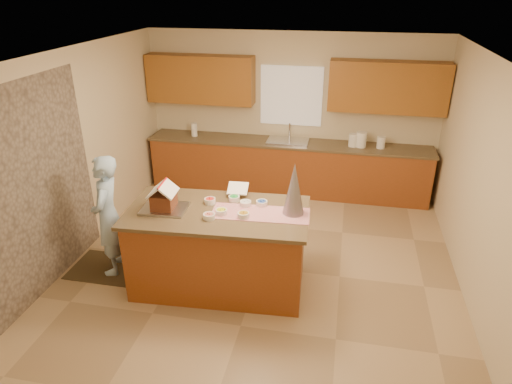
% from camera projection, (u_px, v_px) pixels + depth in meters
% --- Properties ---
extents(floor, '(5.50, 5.50, 0.00)m').
position_uv_depth(floor, '(260.00, 267.00, 5.98)').
color(floor, tan).
rests_on(floor, ground).
extents(ceiling, '(5.50, 5.50, 0.00)m').
position_uv_depth(ceiling, '(261.00, 57.00, 4.83)').
color(ceiling, silver).
rests_on(ceiling, floor).
extents(wall_back, '(5.50, 5.50, 0.00)m').
position_uv_depth(wall_back, '(291.00, 113.00, 7.84)').
color(wall_back, beige).
rests_on(wall_back, floor).
extents(wall_front, '(5.50, 5.50, 0.00)m').
position_uv_depth(wall_front, '(181.00, 333.00, 2.96)').
color(wall_front, beige).
rests_on(wall_front, floor).
extents(wall_left, '(5.50, 5.50, 0.00)m').
position_uv_depth(wall_left, '(71.00, 158.00, 5.85)').
color(wall_left, beige).
rests_on(wall_left, floor).
extents(wall_right, '(5.50, 5.50, 0.00)m').
position_uv_depth(wall_right, '(485.00, 191.00, 4.95)').
color(wall_right, beige).
rests_on(wall_right, floor).
extents(stone_accent, '(0.00, 2.50, 2.50)m').
position_uv_depth(stone_accent, '(35.00, 191.00, 5.18)').
color(stone_accent, gray).
rests_on(stone_accent, wall_left).
extents(window_curtain, '(1.05, 0.03, 1.00)m').
position_uv_depth(window_curtain, '(291.00, 96.00, 7.69)').
color(window_curtain, white).
rests_on(window_curtain, wall_back).
extents(back_counter_base, '(4.80, 0.60, 0.88)m').
position_uv_depth(back_counter_base, '(287.00, 168.00, 7.96)').
color(back_counter_base, brown).
rests_on(back_counter_base, floor).
extents(back_counter_top, '(4.85, 0.63, 0.04)m').
position_uv_depth(back_counter_top, '(288.00, 143.00, 7.77)').
color(back_counter_top, brown).
rests_on(back_counter_top, back_counter_base).
extents(upper_cabinet_left, '(1.85, 0.35, 0.80)m').
position_uv_depth(upper_cabinet_left, '(200.00, 79.00, 7.73)').
color(upper_cabinet_left, '#9E5121').
rests_on(upper_cabinet_left, wall_back).
extents(upper_cabinet_right, '(1.85, 0.35, 0.80)m').
position_uv_depth(upper_cabinet_right, '(388.00, 87.00, 7.17)').
color(upper_cabinet_right, '#9E5121').
rests_on(upper_cabinet_right, wall_back).
extents(sink, '(0.70, 0.45, 0.12)m').
position_uv_depth(sink, '(288.00, 144.00, 7.77)').
color(sink, silver).
rests_on(sink, back_counter_top).
extents(faucet, '(0.03, 0.03, 0.28)m').
position_uv_depth(faucet, '(289.00, 131.00, 7.86)').
color(faucet, silver).
rests_on(faucet, back_counter_top).
extents(island_base, '(2.07, 1.13, 0.98)m').
position_uv_depth(island_base, '(219.00, 250.00, 5.45)').
color(island_base, brown).
rests_on(island_base, floor).
extents(island_top, '(2.16, 1.22, 0.04)m').
position_uv_depth(island_top, '(217.00, 212.00, 5.23)').
color(island_top, brown).
rests_on(island_top, island_base).
extents(table_runner, '(1.14, 0.47, 0.01)m').
position_uv_depth(table_runner, '(260.00, 213.00, 5.16)').
color(table_runner, '#A70B21').
rests_on(table_runner, island_top).
extents(baking_tray, '(0.54, 0.41, 0.03)m').
position_uv_depth(baking_tray, '(164.00, 209.00, 5.25)').
color(baking_tray, silver).
rests_on(baking_tray, island_top).
extents(cookbook, '(0.26, 0.21, 0.11)m').
position_uv_depth(cookbook, '(238.00, 188.00, 5.54)').
color(cookbook, white).
rests_on(cookbook, island_top).
extents(tinsel_tree, '(0.26, 0.26, 0.61)m').
position_uv_depth(tinsel_tree, '(294.00, 189.00, 5.04)').
color(tinsel_tree, '#ABAAB6').
rests_on(tinsel_tree, island_top).
extents(rug, '(1.06, 0.69, 0.01)m').
position_uv_depth(rug, '(113.00, 268.00, 5.95)').
color(rug, black).
rests_on(rug, floor).
extents(boy, '(0.49, 0.64, 1.56)m').
position_uv_depth(boy, '(108.00, 216.00, 5.61)').
color(boy, '#A8CDEF').
rests_on(boy, rug).
extents(canister_a, '(0.15, 0.15, 0.21)m').
position_uv_depth(canister_a, '(353.00, 140.00, 7.52)').
color(canister_a, white).
rests_on(canister_a, back_counter_top).
extents(canister_b, '(0.17, 0.17, 0.25)m').
position_uv_depth(canister_b, '(361.00, 140.00, 7.48)').
color(canister_b, white).
rests_on(canister_b, back_counter_top).
extents(canister_c, '(0.14, 0.14, 0.19)m').
position_uv_depth(canister_c, '(381.00, 142.00, 7.44)').
color(canister_c, white).
rests_on(canister_c, back_counter_top).
extents(paper_towel, '(0.11, 0.11, 0.23)m').
position_uv_depth(paper_towel, '(194.00, 130.00, 8.01)').
color(paper_towel, white).
rests_on(paper_towel, back_counter_top).
extents(gingerbread_house, '(0.32, 0.33, 0.31)m').
position_uv_depth(gingerbread_house, '(164.00, 198.00, 5.19)').
color(gingerbread_house, brown).
rests_on(gingerbread_house, baking_tray).
extents(candy_bowls, '(0.75, 0.63, 0.06)m').
position_uv_depth(candy_bowls, '(232.00, 207.00, 5.25)').
color(candy_bowls, green).
rests_on(candy_bowls, island_top).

